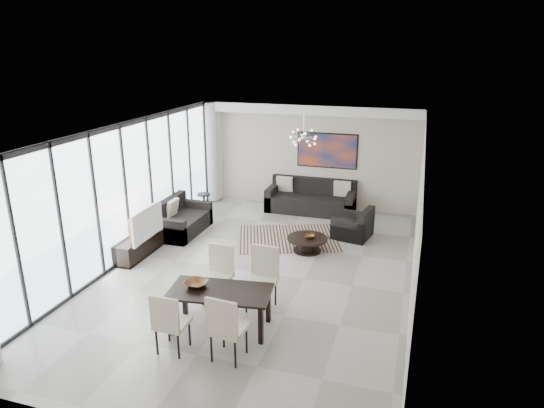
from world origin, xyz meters
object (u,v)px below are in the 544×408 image
at_px(coffee_table, 307,243).
at_px(sofa_main, 311,201).
at_px(tv_console, 140,245).
at_px(dining_table, 220,295).
at_px(television, 142,223).

xyz_separation_m(coffee_table, sofa_main, (-0.53, 2.72, 0.11)).
height_order(tv_console, dining_table, dining_table).
bearing_deg(tv_console, dining_table, -37.11).
xyz_separation_m(sofa_main, dining_table, (-0.10, -6.17, 0.30)).
bearing_deg(television, dining_table, -128.84).
bearing_deg(tv_console, sofa_main, 53.89).
height_order(coffee_table, tv_console, tv_console).
bearing_deg(coffee_table, sofa_main, 101.05).
distance_m(television, dining_table, 3.39).
xyz_separation_m(tv_console, television, (0.16, -0.07, 0.57)).
xyz_separation_m(coffee_table, television, (-3.31, -1.38, 0.62)).
relative_size(coffee_table, dining_table, 0.53).
height_order(coffee_table, dining_table, dining_table).
bearing_deg(tv_console, coffee_table, 20.69).
distance_m(sofa_main, tv_console, 4.98).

